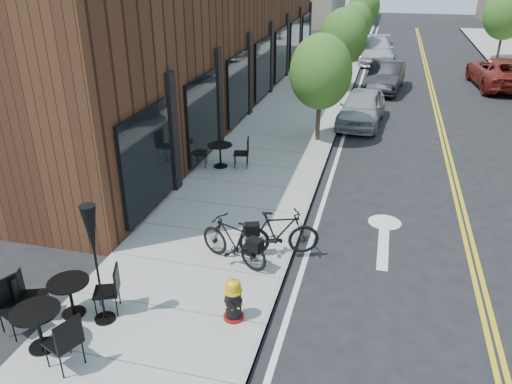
% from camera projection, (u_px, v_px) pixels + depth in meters
% --- Properties ---
extents(ground, '(120.00, 120.00, 0.00)m').
position_uv_depth(ground, '(283.00, 283.00, 10.51)').
color(ground, black).
rests_on(ground, ground).
extents(sidewalk_near, '(4.00, 70.00, 0.12)m').
position_uv_depth(sidewalk_near, '(285.00, 130.00, 19.70)').
color(sidewalk_near, '#9E9B93').
rests_on(sidewalk_near, ground).
extents(building_near, '(5.00, 28.00, 7.00)m').
position_uv_depth(building_near, '(208.00, 24.00, 22.77)').
color(building_near, '#412215').
rests_on(building_near, ground).
extents(tree_near_a, '(2.20, 2.20, 3.81)m').
position_uv_depth(tree_near_a, '(321.00, 72.00, 17.42)').
color(tree_near_a, '#382B1E').
rests_on(tree_near_a, sidewalk_near).
extents(tree_near_b, '(2.30, 2.30, 3.98)m').
position_uv_depth(tree_near_b, '(344.00, 37.00, 24.38)').
color(tree_near_b, '#382B1E').
rests_on(tree_near_b, sidewalk_near).
extents(tree_near_c, '(2.10, 2.10, 3.67)m').
position_uv_depth(tree_near_c, '(356.00, 23.00, 31.47)').
color(tree_near_c, '#382B1E').
rests_on(tree_near_c, sidewalk_near).
extents(tree_near_d, '(2.40, 2.40, 4.11)m').
position_uv_depth(tree_near_d, '(364.00, 7.00, 38.36)').
color(tree_near_d, '#382B1E').
rests_on(tree_near_d, sidewalk_near).
extents(tree_far_c, '(2.80, 2.80, 4.62)m').
position_uv_depth(tree_far_c, '(506.00, 13.00, 31.77)').
color(tree_far_c, '#382B1E').
rests_on(tree_far_c, sidewalk_far).
extents(fire_hydrant, '(0.43, 0.43, 0.88)m').
position_uv_depth(fire_hydrant, '(233.00, 300.00, 9.13)').
color(fire_hydrant, maroon).
rests_on(fire_hydrant, sidewalk_near).
extents(bicycle_left, '(1.84, 1.16, 1.07)m').
position_uv_depth(bicycle_left, '(233.00, 241.00, 10.80)').
color(bicycle_left, black).
rests_on(bicycle_left, sidewalk_near).
extents(bicycle_right, '(1.88, 1.11, 1.09)m').
position_uv_depth(bicycle_right, '(279.00, 233.00, 11.09)').
color(bicycle_right, black).
rests_on(bicycle_right, sidewalk_near).
extents(bistro_set_a, '(1.92, 1.15, 1.02)m').
position_uv_depth(bistro_set_a, '(38.00, 323.00, 8.39)').
color(bistro_set_a, black).
rests_on(bistro_set_a, sidewalk_near).
extents(bistro_set_b, '(1.79, 1.06, 0.95)m').
position_uv_depth(bistro_set_b, '(70.00, 293.00, 9.22)').
color(bistro_set_b, black).
rests_on(bistro_set_b, sidewalk_near).
extents(bistro_set_c, '(1.85, 0.93, 0.97)m').
position_uv_depth(bistro_set_c, '(220.00, 152.00, 15.88)').
color(bistro_set_c, black).
rests_on(bistro_set_c, sidewalk_near).
extents(patio_umbrella, '(0.38, 0.38, 2.37)m').
position_uv_depth(patio_umbrella, '(93.00, 240.00, 8.55)').
color(patio_umbrella, black).
rests_on(patio_umbrella, sidewalk_near).
extents(parked_car_a, '(1.96, 4.21, 1.40)m').
position_uv_depth(parked_car_a, '(362.00, 107.00, 20.31)').
color(parked_car_a, '#989B9F').
rests_on(parked_car_a, ground).
extents(parked_car_b, '(2.01, 4.55, 1.45)m').
position_uv_depth(parked_car_b, '(386.00, 76.00, 25.52)').
color(parked_car_b, black).
rests_on(parked_car_b, ground).
extents(parked_car_c, '(2.35, 5.35, 1.53)m').
position_uv_depth(parked_car_c, '(376.00, 51.00, 32.47)').
color(parked_car_c, silver).
rests_on(parked_car_c, ground).
extents(parked_car_far, '(3.06, 5.77, 1.54)m').
position_uv_depth(parked_car_far, '(500.00, 73.00, 26.10)').
color(parked_car_far, maroon).
rests_on(parked_car_far, ground).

